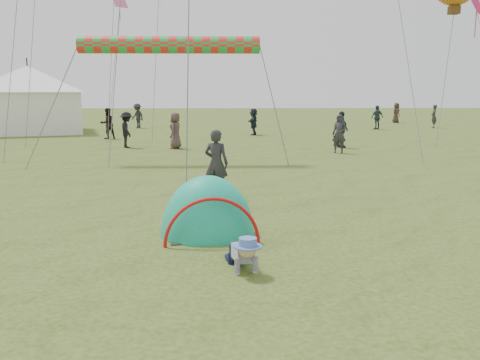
{
  "coord_description": "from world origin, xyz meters",
  "views": [
    {
      "loc": [
        -0.11,
        -7.48,
        2.79
      ],
      "look_at": [
        0.13,
        2.94,
        1.0
      ],
      "focal_mm": 40.0,
      "sensor_mm": 36.0,
      "label": 1
    }
  ],
  "objects_px": {
    "standing_adult": "(216,163)",
    "event_marquee": "(29,97)",
    "crawling_toddler": "(244,252)",
    "popup_tent": "(208,235)"
  },
  "relations": [
    {
      "from": "crawling_toddler",
      "to": "standing_adult",
      "type": "relative_size",
      "value": 0.45
    },
    {
      "from": "crawling_toddler",
      "to": "event_marquee",
      "type": "xyz_separation_m",
      "value": [
        -12.89,
        26.77,
        1.96
      ]
    },
    {
      "from": "crawling_toddler",
      "to": "popup_tent",
      "type": "height_order",
      "value": "popup_tent"
    },
    {
      "from": "crawling_toddler",
      "to": "event_marquee",
      "type": "distance_m",
      "value": 29.78
    },
    {
      "from": "standing_adult",
      "to": "event_marquee",
      "type": "height_order",
      "value": "event_marquee"
    },
    {
      "from": "popup_tent",
      "to": "standing_adult",
      "type": "relative_size",
      "value": 1.33
    },
    {
      "from": "standing_adult",
      "to": "event_marquee",
      "type": "bearing_deg",
      "value": -39.39
    },
    {
      "from": "crawling_toddler",
      "to": "standing_adult",
      "type": "bearing_deg",
      "value": 81.11
    },
    {
      "from": "crawling_toddler",
      "to": "popup_tent",
      "type": "distance_m",
      "value": 2.16
    },
    {
      "from": "crawling_toddler",
      "to": "event_marquee",
      "type": "relative_size",
      "value": 0.12
    }
  ]
}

